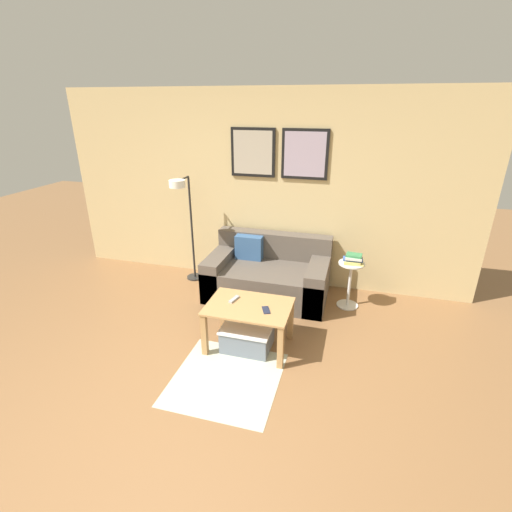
{
  "coord_description": "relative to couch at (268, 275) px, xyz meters",
  "views": [
    {
      "loc": [
        1.26,
        -1.85,
        2.37
      ],
      "look_at": [
        0.28,
        1.65,
        0.85
      ],
      "focal_mm": 26.0,
      "sensor_mm": 36.0,
      "label": 1
    }
  ],
  "objects": [
    {
      "name": "cell_phone",
      "position": [
        0.27,
        -1.2,
        0.21
      ],
      "size": [
        0.12,
        0.15,
        0.01
      ],
      "primitive_type": "cube",
      "rotation": [
        0.0,
        0.0,
        0.42
      ],
      "color": "#1E2338",
      "rests_on": "coffee_table"
    },
    {
      "name": "wall_back",
      "position": [
        -0.23,
        0.48,
        1.02
      ],
      "size": [
        5.6,
        0.09,
        2.55
      ],
      "color": "tan",
      "rests_on": "ground_plane"
    },
    {
      "name": "floor_lamp",
      "position": [
        -1.14,
        -0.01,
        0.78
      ],
      "size": [
        0.23,
        0.54,
        1.48
      ],
      "color": "black",
      "rests_on": "ground_plane"
    },
    {
      "name": "ground_plane",
      "position": [
        -0.23,
        -2.4,
        -0.27
      ],
      "size": [
        16.0,
        16.0,
        0.0
      ],
      "primitive_type": "plane",
      "color": "brown"
    },
    {
      "name": "storage_bin",
      "position": [
        0.08,
        -1.19,
        -0.14
      ],
      "size": [
        0.51,
        0.41,
        0.25
      ],
      "color": "slate",
      "rests_on": "ground_plane"
    },
    {
      "name": "area_rug",
      "position": [
        0.03,
        -1.7,
        -0.27
      ],
      "size": [
        0.97,
        1.0,
        0.01
      ],
      "primitive_type": "cube",
      "color": "#B2B79E",
      "rests_on": "ground_plane"
    },
    {
      "name": "couch",
      "position": [
        0.0,
        0.0,
        0.0
      ],
      "size": [
        1.53,
        0.91,
        0.76
      ],
      "color": "brown",
      "rests_on": "ground_plane"
    },
    {
      "name": "side_table",
      "position": [
        1.04,
        -0.03,
        0.08
      ],
      "size": [
        0.31,
        0.31,
        0.59
      ],
      "color": "silver",
      "rests_on": "ground_plane"
    },
    {
      "name": "book_stack",
      "position": [
        1.05,
        -0.04,
        0.37
      ],
      "size": [
        0.25,
        0.17,
        0.11
      ],
      "color": "#D8C666",
      "rests_on": "side_table"
    },
    {
      "name": "remote_control",
      "position": [
        -0.09,
        -1.09,
        0.22
      ],
      "size": [
        0.07,
        0.16,
        0.02
      ],
      "primitive_type": "cube",
      "rotation": [
        0.0,
        0.0,
        -0.23
      ],
      "color": "#99999E",
      "rests_on": "coffee_table"
    },
    {
      "name": "coffee_table",
      "position": [
        0.08,
        -1.15,
        0.11
      ],
      "size": [
        0.85,
        0.59,
        0.48
      ],
      "color": "#AD7F4C",
      "rests_on": "ground_plane"
    }
  ]
}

